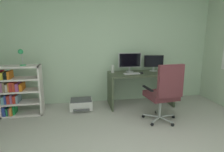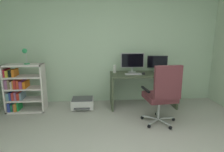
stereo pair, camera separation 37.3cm
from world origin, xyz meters
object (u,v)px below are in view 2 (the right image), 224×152
at_px(monitor_main, 132,61).
at_px(printer, 83,103).
at_px(desk_lamp, 25,53).
at_px(computer_mouse, 144,73).
at_px(office_chair, 162,93).
at_px(desktop_speaker, 115,69).
at_px(desk, 143,82).
at_px(monitor_secondary, 157,63).
at_px(keyboard, 133,74).
at_px(bookshelf, 21,89).

xyz_separation_m(monitor_main, printer, (-1.11, -0.17, -0.88)).
relative_size(desk_lamp, printer, 0.66).
height_order(computer_mouse, office_chair, office_chair).
bearing_deg(monitor_main, printer, -171.14).
bearing_deg(office_chair, monitor_main, 106.56).
distance_m(computer_mouse, desktop_speaker, 0.63).
bearing_deg(desk, monitor_secondary, 23.69).
height_order(desk, monitor_secondary, monitor_secondary).
distance_m(keyboard, desk_lamp, 2.21).
bearing_deg(bookshelf, desk, 2.61).
bearing_deg(bookshelf, printer, 4.60).
height_order(desktop_speaker, printer, desktop_speaker).
height_order(keyboard, office_chair, office_chair).
distance_m(office_chair, desk_lamp, 2.71).
relative_size(desk, printer, 2.95).
bearing_deg(keyboard, desktop_speaker, 147.66).
height_order(monitor_secondary, printer, monitor_secondary).
distance_m(monitor_secondary, bookshelf, 2.94).
height_order(monitor_secondary, desk_lamp, desk_lamp).
bearing_deg(printer, monitor_secondary, 5.89).
bearing_deg(printer, office_chair, -32.88).
xyz_separation_m(desktop_speaker, printer, (-0.71, -0.12, -0.72)).
height_order(monitor_main, monitor_secondary, monitor_main).
bearing_deg(desktop_speaker, computer_mouse, -18.00).
relative_size(computer_mouse, bookshelf, 0.10).
xyz_separation_m(desk, monitor_main, (-0.21, 0.15, 0.45)).
distance_m(monitor_main, desk_lamp, 2.21).
xyz_separation_m(computer_mouse, desk_lamp, (-2.39, -0.03, 0.44)).
relative_size(computer_mouse, office_chair, 0.09).
relative_size(monitor_main, desk_lamp, 1.67).
height_order(desk, printer, desk).
height_order(keyboard, computer_mouse, computer_mouse).
distance_m(keyboard, desktop_speaker, 0.43).
relative_size(keyboard, desktop_speaker, 2.00).
xyz_separation_m(desk, computer_mouse, (-0.01, -0.09, 0.22)).
height_order(monitor_main, computer_mouse, monitor_main).
height_order(monitor_main, desk_lamp, desk_lamp).
distance_m(keyboard, bookshelf, 2.32).
height_order(monitor_secondary, office_chair, monitor_secondary).
bearing_deg(monitor_secondary, monitor_main, -179.99).
xyz_separation_m(monitor_secondary, bookshelf, (-2.89, -0.27, -0.47)).
xyz_separation_m(monitor_main, desktop_speaker, (-0.40, -0.05, -0.16)).
bearing_deg(desktop_speaker, keyboard, -28.62).
bearing_deg(desktop_speaker, desk, -9.97).
distance_m(monitor_main, keyboard, 0.35).
relative_size(desk, office_chair, 1.29).
xyz_separation_m(office_chair, bookshelf, (-2.65, 0.83, -0.11)).
bearing_deg(keyboard, desk_lamp, 176.80).
bearing_deg(monitor_secondary, printer, -174.11).
relative_size(desk, monitor_main, 2.70).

